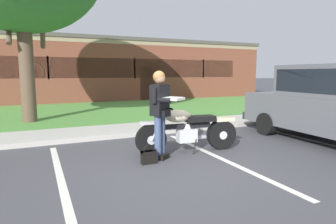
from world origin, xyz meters
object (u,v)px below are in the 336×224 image
object	(u,v)px
rider_person	(161,108)
brick_building	(44,70)
hedge_left	(5,93)
motorcycle	(191,129)
hedge_center_right	(155,89)
handbag	(149,156)
hedge_center_left	(88,91)

from	to	relation	value
rider_person	brick_building	size ratio (longest dim) A/B	0.06
hedge_left	brick_building	distance (m)	5.69
motorcycle	rider_person	size ratio (longest dim) A/B	1.31
rider_person	hedge_center_right	xyz separation A→B (m)	(4.83, 12.06, -0.36)
handbag	hedge_left	size ratio (longest dim) A/B	0.13
hedge_center_left	brick_building	size ratio (longest dim) A/B	0.09
hedge_left	hedge_center_right	world-z (taller)	same
motorcycle	brick_building	bearing A→B (deg)	97.45
brick_building	rider_person	bearing A→B (deg)	-85.29
hedge_left	rider_person	bearing A→B (deg)	-73.77
rider_person	motorcycle	bearing A→B (deg)	15.31
rider_person	hedge_center_right	size ratio (longest dim) A/B	0.52
hedge_center_right	handbag	bearing A→B (deg)	-112.83
motorcycle	hedge_center_right	world-z (taller)	hedge_center_right
rider_person	hedge_center_right	bearing A→B (deg)	68.17
rider_person	hedge_left	distance (m)	12.57
hedge_center_left	hedge_left	bearing A→B (deg)	-180.00
motorcycle	handbag	xyz separation A→B (m)	(-1.13, -0.41, -0.34)
hedge_center_left	hedge_center_right	distance (m)	4.17
handbag	hedge_center_right	bearing A→B (deg)	67.17
hedge_left	hedge_center_right	bearing A→B (deg)	0.00
hedge_center_left	handbag	bearing A→B (deg)	-94.61
motorcycle	rider_person	bearing A→B (deg)	-164.69
hedge_center_left	brick_building	distance (m)	5.68
handbag	brick_building	size ratio (longest dim) A/B	0.01
brick_building	handbag	bearing A→B (deg)	-86.41
hedge_left	handbag	bearing A→B (deg)	-75.43
handbag	brick_building	xyz separation A→B (m)	(-1.09, 17.40, 1.72)
motorcycle	hedge_center_left	xyz separation A→B (m)	(-0.14, 11.84, 0.17)
handbag	hedge_center_left	bearing A→B (deg)	85.39
handbag	hedge_left	distance (m)	12.67
hedge_left	hedge_center_left	world-z (taller)	same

